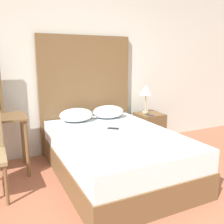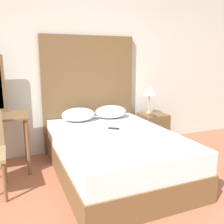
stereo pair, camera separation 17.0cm
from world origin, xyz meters
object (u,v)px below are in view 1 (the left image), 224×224
Objects in this scene: phone_on_bed at (113,128)px; phone_on_nightstand at (150,115)px; bed at (115,154)px; nightstand at (149,130)px; table_lamp at (146,91)px.

phone_on_bed is 0.99m from phone_on_nightstand.
nightstand is (1.02, 0.74, 0.01)m from bed.
phone_on_nightstand reaches higher than phone_on_bed.
bed is 13.45× the size of phone_on_nightstand.
nightstand is at bearing 30.02° from phone_on_bed.
bed is 1.45m from table_lamp.
phone_on_nightstand is at bearing -102.69° from table_lamp.
phone_on_bed is 1.06× the size of phone_on_nightstand.
bed is 1.17m from phone_on_nightstand.
phone_on_bed is at bearing -153.22° from phone_on_nightstand.
table_lamp is at bearing 77.31° from phone_on_nightstand.
nightstand is at bearing 35.94° from bed.
table_lamp is (0.99, 0.82, 0.67)m from bed.
table_lamp reaches higher than phone_on_bed.
phone_on_nightstand reaches higher than nightstand.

